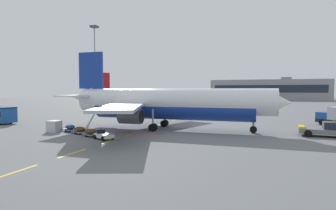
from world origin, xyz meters
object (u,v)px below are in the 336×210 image
at_px(pushback_tug, 326,130).
at_px(baggage_train, 85,131).
at_px(airliner_mid_left, 134,94).
at_px(apron_light_mast_near, 95,58).
at_px(airliner_foreground, 168,103).
at_px(uld_cargo_container, 54,126).

distance_m(pushback_tug, baggage_train, 31.27).
distance_m(airliner_mid_left, baggage_train, 82.48).
bearing_deg(apron_light_mast_near, airliner_mid_left, 102.14).
xyz_separation_m(airliner_foreground, uld_cargo_container, (-14.42, -7.88, -3.15)).
xyz_separation_m(airliner_foreground, apron_light_mast_near, (-29.77, 25.25, 10.61)).
bearing_deg(pushback_tug, uld_cargo_container, -166.98).
distance_m(pushback_tug, uld_cargo_container, 36.79).
bearing_deg(airliner_foreground, uld_cargo_container, -151.35).
relative_size(airliner_foreground, uld_cargo_container, 20.63).
distance_m(airliner_mid_left, apron_light_mast_near, 44.68).
bearing_deg(airliner_mid_left, apron_light_mast_near, -77.86).
height_order(pushback_tug, uld_cargo_container, pushback_tug).
bearing_deg(apron_light_mast_near, baggage_train, -57.99).
bearing_deg(apron_light_mast_near, uld_cargo_container, -65.15).
bearing_deg(baggage_train, airliner_foreground, 46.25).
bearing_deg(airliner_foreground, apron_light_mast_near, 139.69).
xyz_separation_m(airliner_mid_left, apron_light_mast_near, (9.14, -42.48, 10.42)).
bearing_deg(pushback_tug, airliner_foreground, -178.92).
xyz_separation_m(airliner_foreground, pushback_tug, (21.42, 0.41, -3.05)).
xyz_separation_m(pushback_tug, apron_light_mast_near, (-51.18, 24.84, 13.66)).
height_order(airliner_foreground, airliner_mid_left, airliner_mid_left).
distance_m(pushback_tug, airliner_mid_left, 90.45).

